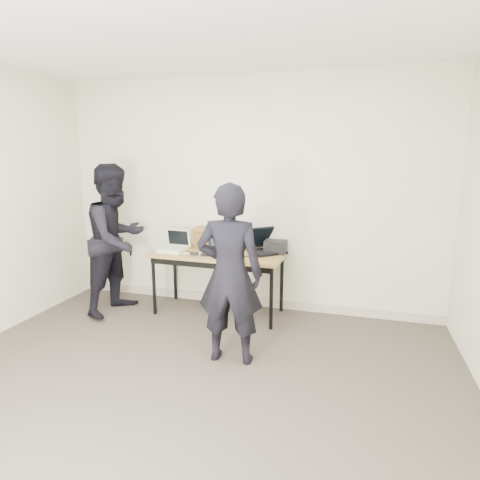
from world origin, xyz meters
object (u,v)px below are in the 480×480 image
at_px(laptop_right, 265,247).
at_px(leather_satchel, 210,237).
at_px(laptop_beige, 174,247).
at_px(laptop_center, 221,248).
at_px(person_typist, 230,275).
at_px(desk, 218,258).
at_px(person_observer, 117,239).
at_px(equipment_box, 276,247).

xyz_separation_m(laptop_right, leather_satchel, (-0.68, 0.04, 0.06)).
xyz_separation_m(laptop_beige, laptop_right, (1.02, 0.23, 0.02)).
height_order(laptop_center, person_typist, person_typist).
xyz_separation_m(desk, laptop_right, (0.50, 0.19, 0.12)).
bearing_deg(laptop_right, person_typist, -134.66).
bearing_deg(person_observer, desk, -67.59).
bearing_deg(person_typist, equipment_box, -103.45).
height_order(desk, laptop_right, laptop_right).
xyz_separation_m(equipment_box, person_observer, (-1.77, -0.43, 0.07)).
height_order(desk, person_observer, person_observer).
relative_size(laptop_center, leather_satchel, 1.04).
height_order(laptop_beige, person_observer, person_observer).
bearing_deg(person_typist, person_observer, -30.95).
bearing_deg(equipment_box, laptop_beige, -168.52).
xyz_separation_m(leather_satchel, person_typist, (0.64, -1.23, -0.05)).
distance_m(laptop_beige, equipment_box, 1.17).
distance_m(desk, laptop_center, 0.13).
xyz_separation_m(laptop_beige, person_observer, (-0.62, -0.20, 0.09)).
bearing_deg(laptop_right, desk, 158.22).
distance_m(equipment_box, person_observer, 1.83).
relative_size(desk, laptop_beige, 4.76).
bearing_deg(laptop_right, equipment_box, -42.37).
distance_m(laptop_beige, person_typist, 1.37).
relative_size(desk, equipment_box, 6.21).
relative_size(laptop_center, person_typist, 0.24).
bearing_deg(desk, laptop_beige, -173.76).
xyz_separation_m(laptop_center, leather_satchel, (-0.21, 0.21, 0.06)).
height_order(laptop_right, leather_satchel, laptop_right).
distance_m(desk, equipment_box, 0.67).
relative_size(laptop_beige, equipment_box, 1.30).
distance_m(laptop_beige, laptop_center, 0.56).
xyz_separation_m(desk, person_typist, (0.46, -1.01, 0.14)).
xyz_separation_m(laptop_center, person_typist, (0.43, -1.02, 0.01)).
height_order(desk, laptop_beige, laptop_beige).
xyz_separation_m(laptop_right, equipment_box, (0.13, 0.00, 0.01)).
relative_size(laptop_right, equipment_box, 2.15).
bearing_deg(laptop_right, person_observer, 152.05).
bearing_deg(laptop_right, laptop_beige, 150.25).
distance_m(desk, laptop_right, 0.55).
distance_m(laptop_beige, person_observer, 0.66).
relative_size(laptop_beige, person_observer, 0.19).
bearing_deg(desk, equipment_box, 18.60).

